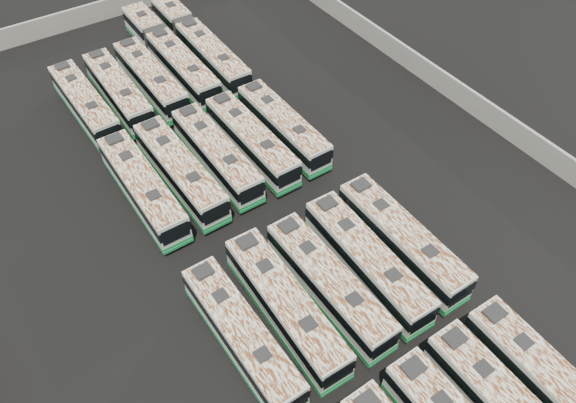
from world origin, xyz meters
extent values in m
plane|color=black|center=(0.00, 0.00, 0.00)|extent=(140.00, 140.00, 0.00)
cube|color=gray|center=(0.00, 36.30, 1.10)|extent=(45.20, 0.30, 2.20)
cube|color=gray|center=(22.30, 0.00, 1.10)|extent=(0.30, 73.20, 2.20)
cube|color=black|center=(-4.09, -15.40, 3.00)|extent=(1.20, 1.02, 0.24)
cube|color=black|center=(-0.71, -17.57, 3.03)|extent=(0.90, 0.90, 0.13)
cube|color=black|center=(-0.73, -15.32, 3.07)|extent=(1.23, 1.04, 0.24)
cylinder|color=black|center=(0.28, -16.44, 0.47)|extent=(0.27, 0.94, 0.94)
cube|color=black|center=(2.55, -17.53, 3.02)|extent=(0.89, 0.89, 0.13)
cube|color=black|center=(2.53, -15.29, 3.07)|extent=(1.22, 1.04, 0.24)
cylinder|color=black|center=(1.54, -16.41, 0.47)|extent=(0.27, 0.94, 0.93)
cylinder|color=black|center=(3.54, -16.40, 0.47)|extent=(0.27, 0.94, 0.93)
cube|color=beige|center=(5.72, -20.14, 1.62)|extent=(2.45, 11.27, 2.58)
cube|color=#16763D|center=(5.72, -20.14, 0.67)|extent=(2.50, 11.32, 0.39)
cube|color=black|center=(5.72, -20.14, 2.04)|extent=(2.51, 11.33, 0.86)
cube|color=beige|center=(5.72, -20.14, 2.93)|extent=(2.40, 11.04, 0.07)
cube|color=black|center=(5.74, -17.67, 3.03)|extent=(0.90, 0.90, 0.13)
cube|color=black|center=(5.76, -15.42, 3.07)|extent=(1.23, 1.04, 0.24)
cylinder|color=black|center=(4.75, -16.53, 0.47)|extent=(0.27, 0.94, 0.94)
cylinder|color=black|center=(6.75, -16.55, 0.47)|extent=(0.27, 0.94, 0.94)
cube|color=beige|center=(-7.34, -7.48, 1.58)|extent=(2.44, 11.00, 2.51)
cube|color=#16763D|center=(-7.34, -7.48, 0.66)|extent=(2.49, 11.05, 0.38)
cube|color=black|center=(-7.34, -7.48, 1.99)|extent=(2.50, 11.06, 0.84)
cube|color=beige|center=(-7.34, -7.48, 2.86)|extent=(2.39, 10.78, 0.06)
cube|color=black|center=(-7.31, -9.89, 2.95)|extent=(0.88, 0.88, 0.13)
cube|color=black|center=(-7.38, -5.07, 2.95)|extent=(0.88, 0.88, 0.13)
cube|color=black|center=(-7.41, -2.87, 3.00)|extent=(1.20, 1.02, 0.24)
cylinder|color=black|center=(-8.27, -11.00, 0.46)|extent=(0.27, 0.92, 0.91)
cylinder|color=black|center=(-6.31, -10.98, 0.46)|extent=(0.27, 0.92, 0.91)
cylinder|color=black|center=(-8.37, -3.98, 0.46)|extent=(0.27, 0.92, 0.91)
cylinder|color=black|center=(-6.41, -3.96, 0.46)|extent=(0.27, 0.92, 0.91)
cube|color=beige|center=(-3.98, -7.25, 1.64)|extent=(2.62, 11.49, 2.62)
cube|color=#16763D|center=(-3.98, -7.25, 0.69)|extent=(2.67, 11.54, 0.40)
cube|color=black|center=(-3.98, -7.25, 2.08)|extent=(2.69, 11.55, 0.88)
cube|color=black|center=(-4.10, -12.99, 1.95)|extent=(2.10, 0.10, 1.38)
cube|color=#16763D|center=(-4.10, -12.99, 0.50)|extent=(2.38, 0.15, 0.27)
cube|color=beige|center=(-3.98, -7.25, 2.98)|extent=(2.57, 11.26, 0.07)
cube|color=black|center=(-4.03, -9.77, 3.08)|extent=(0.92, 0.92, 0.13)
cube|color=black|center=(-3.92, -4.74, 3.08)|extent=(0.92, 0.92, 0.13)
cube|color=black|center=(-3.87, -2.45, 3.13)|extent=(1.26, 1.07, 0.25)
cylinder|color=black|center=(-5.07, -10.89, 0.48)|extent=(0.29, 0.96, 0.95)
cylinder|color=black|center=(-3.03, -10.94, 0.48)|extent=(0.29, 0.96, 0.95)
cylinder|color=black|center=(-4.92, -3.57, 0.48)|extent=(0.29, 0.96, 0.95)
cylinder|color=black|center=(-2.88, -3.62, 0.48)|extent=(0.29, 0.96, 0.95)
cube|color=beige|center=(-0.68, -7.46, 1.61)|extent=(2.51, 11.21, 2.56)
cube|color=#16763D|center=(-0.68, -7.46, 0.67)|extent=(2.56, 11.26, 0.39)
cube|color=black|center=(-0.68, -7.46, 2.03)|extent=(2.57, 11.27, 0.86)
cube|color=black|center=(-0.59, -13.06, 1.91)|extent=(2.05, 0.09, 1.35)
cube|color=#16763D|center=(-0.59, -13.06, 0.48)|extent=(2.33, 0.14, 0.26)
cube|color=beige|center=(-0.68, -7.46, 2.92)|extent=(2.46, 10.99, 0.07)
cube|color=black|center=(-0.64, -9.91, 3.01)|extent=(0.90, 0.90, 0.13)
cube|color=black|center=(-0.72, -5.00, 3.01)|extent=(0.90, 0.90, 0.13)
cube|color=black|center=(-0.75, -2.76, 3.05)|extent=(1.23, 1.04, 0.24)
cylinder|color=black|center=(-1.62, -11.05, 0.47)|extent=(0.28, 0.94, 0.93)
cylinder|color=black|center=(0.37, -11.02, 0.47)|extent=(0.28, 0.94, 0.93)
cylinder|color=black|center=(-1.73, -3.90, 0.47)|extent=(0.28, 0.94, 0.93)
cylinder|color=black|center=(0.26, -3.86, 0.47)|extent=(0.28, 0.94, 0.93)
cube|color=beige|center=(2.58, -7.37, 1.64)|extent=(2.60, 11.43, 2.61)
cube|color=#16763D|center=(2.58, -7.37, 0.68)|extent=(2.65, 11.49, 0.40)
cube|color=black|center=(2.58, -7.37, 2.07)|extent=(2.66, 11.50, 0.87)
cube|color=black|center=(2.46, -13.09, 1.95)|extent=(2.09, 0.10, 1.38)
cube|color=#16763D|center=(2.46, -13.09, 0.49)|extent=(2.37, 0.15, 0.27)
cube|color=beige|center=(2.58, -7.37, 2.97)|extent=(2.55, 11.21, 0.07)
cube|color=black|center=(2.53, -9.88, 3.07)|extent=(0.92, 0.92, 0.13)
cube|color=black|center=(2.63, -4.87, 3.07)|extent=(0.92, 0.92, 0.13)
cube|color=black|center=(2.67, -2.59, 3.11)|extent=(1.25, 1.07, 0.25)
cylinder|color=black|center=(1.49, -11.00, 0.47)|extent=(0.28, 0.95, 0.95)
cylinder|color=black|center=(3.52, -11.04, 0.47)|extent=(0.28, 0.95, 0.95)
cylinder|color=black|center=(1.64, -3.71, 0.47)|extent=(0.28, 0.95, 0.95)
cylinder|color=black|center=(3.67, -3.75, 0.47)|extent=(0.28, 0.95, 0.95)
cube|color=beige|center=(5.81, -7.29, 1.64)|extent=(2.38, 11.39, 2.61)
cube|color=#16763D|center=(5.81, -7.29, 0.68)|extent=(2.43, 11.44, 0.40)
cube|color=black|center=(5.81, -7.29, 2.07)|extent=(2.44, 11.45, 0.87)
cube|color=black|center=(5.81, -13.00, 1.95)|extent=(2.09, 0.06, 1.38)
cube|color=#16763D|center=(5.81, -13.00, 0.49)|extent=(2.37, 0.10, 0.27)
cube|color=beige|center=(5.81, -7.29, 2.97)|extent=(2.33, 11.16, 0.07)
cube|color=black|center=(5.81, -9.79, 3.07)|extent=(0.90, 0.90, 0.13)
cube|color=black|center=(5.81, -4.78, 3.07)|extent=(0.90, 0.90, 0.13)
cube|color=black|center=(5.81, -2.50, 3.11)|extent=(1.23, 1.04, 0.25)
cylinder|color=black|center=(4.80, -10.93, 0.47)|extent=(0.27, 0.95, 0.95)
cylinder|color=black|center=(6.83, -10.93, 0.47)|extent=(0.27, 0.95, 0.95)
cylinder|color=black|center=(4.80, -3.64, 0.47)|extent=(0.27, 0.95, 0.95)
cylinder|color=black|center=(6.83, -3.64, 0.47)|extent=(0.27, 0.95, 0.95)
cube|color=beige|center=(-7.26, 7.57, 1.65)|extent=(2.42, 11.47, 2.63)
cube|color=#16763D|center=(-7.26, 7.57, 0.69)|extent=(2.47, 11.52, 0.40)
cube|color=black|center=(-7.26, 7.57, 2.08)|extent=(2.48, 11.53, 0.88)
cube|color=black|center=(-7.25, 1.82, 1.96)|extent=(2.10, 0.07, 1.39)
cube|color=#16763D|center=(-7.25, 1.82, 0.50)|extent=(2.39, 0.11, 0.27)
cube|color=beige|center=(-7.26, 7.57, 2.99)|extent=(2.37, 11.24, 0.07)
cube|color=black|center=(-7.26, 5.05, 3.09)|extent=(0.91, 0.91, 0.13)
cube|color=black|center=(-7.27, 10.09, 3.09)|extent=(0.91, 0.91, 0.13)
cube|color=black|center=(-7.28, 12.39, 3.13)|extent=(1.24, 1.05, 0.25)
cylinder|color=black|center=(-8.27, 3.90, 0.48)|extent=(0.27, 0.96, 0.96)
cylinder|color=black|center=(-6.23, 3.91, 0.48)|extent=(0.27, 0.96, 0.96)
cylinder|color=black|center=(-8.30, 11.24, 0.48)|extent=(0.27, 0.96, 0.96)
cylinder|color=black|center=(-6.25, 11.24, 0.48)|extent=(0.27, 0.96, 0.96)
cube|color=beige|center=(-4.05, 7.64, 1.64)|extent=(2.60, 11.48, 2.62)
cube|color=#16763D|center=(-4.05, 7.64, 0.69)|extent=(2.65, 11.53, 0.40)
cube|color=black|center=(-4.05, 7.64, 2.08)|extent=(2.66, 11.54, 0.88)
cube|color=black|center=(-3.94, 1.90, 1.95)|extent=(2.10, 0.10, 1.38)
cube|color=#16763D|center=(-3.94, 1.90, 0.50)|extent=(2.38, 0.15, 0.27)
cube|color=beige|center=(-4.05, 7.64, 2.98)|extent=(2.55, 11.25, 0.07)
cube|color=black|center=(-4.00, 5.12, 3.08)|extent=(0.92, 0.92, 0.13)
cube|color=black|center=(-4.10, 10.16, 3.08)|extent=(0.92, 0.92, 0.13)
cube|color=black|center=(-4.14, 12.44, 3.13)|extent=(1.26, 1.07, 0.25)
cylinder|color=black|center=(-5.00, 3.96, 0.48)|extent=(0.29, 0.96, 0.95)
cylinder|color=black|center=(-2.96, 4.00, 0.48)|extent=(0.29, 0.96, 0.95)
cylinder|color=black|center=(-5.14, 11.28, 0.48)|extent=(0.29, 0.96, 0.95)
cylinder|color=black|center=(-3.10, 11.32, 0.48)|extent=(0.29, 0.96, 0.95)
cube|color=beige|center=(-0.73, 7.79, 1.60)|extent=(2.32, 11.13, 2.55)
cube|color=#16763D|center=(-0.73, 7.79, 0.67)|extent=(2.37, 11.18, 0.39)
cube|color=black|center=(-0.73, 7.79, 2.02)|extent=(2.38, 11.19, 0.85)
cube|color=black|center=(-0.73, 2.20, 1.90)|extent=(2.04, 0.06, 1.34)
cube|color=#16763D|center=(-0.73, 2.20, 0.48)|extent=(2.32, 0.10, 0.26)
cube|color=beige|center=(-0.73, 7.79, 2.90)|extent=(2.28, 10.91, 0.06)
cube|color=black|center=(-0.73, 5.34, 3.00)|extent=(0.88, 0.88, 0.13)
cube|color=black|center=(-0.73, 10.24, 3.00)|extent=(0.88, 0.88, 0.13)
cube|color=black|center=(-0.73, 12.46, 3.04)|extent=(1.21, 1.02, 0.24)
cylinder|color=black|center=(-1.73, 4.23, 0.46)|extent=(0.26, 0.93, 0.93)
cylinder|color=black|center=(0.26, 4.23, 0.46)|extent=(0.26, 0.93, 0.93)
cylinder|color=black|center=(-1.72, 11.35, 0.46)|extent=(0.26, 0.93, 0.93)
cylinder|color=black|center=(0.26, 11.35, 0.46)|extent=(0.26, 0.93, 0.93)
cube|color=beige|center=(2.53, 7.67, 1.61)|extent=(2.45, 11.19, 2.56)
cube|color=#16763D|center=(2.53, 7.67, 0.67)|extent=(2.50, 11.24, 0.39)
cube|color=black|center=(2.53, 7.67, 2.03)|extent=(2.51, 11.25, 0.86)
cube|color=black|center=(2.59, 2.06, 1.91)|extent=(2.05, 0.08, 1.35)
cube|color=#16763D|center=(2.59, 2.06, 0.48)|extent=(2.33, 0.13, 0.26)
cube|color=beige|center=(2.53, 7.67, 2.91)|extent=(2.40, 10.97, 0.07)
cube|color=black|center=(2.55, 5.21, 3.01)|extent=(0.89, 0.89, 0.13)
cube|color=black|center=(2.50, 10.13, 3.01)|extent=(0.89, 0.89, 0.13)
cube|color=black|center=(2.47, 12.36, 3.05)|extent=(1.22, 1.04, 0.24)
cylinder|color=black|center=(1.57, 4.08, 0.47)|extent=(0.27, 0.93, 0.93)
cylinder|color=black|center=(3.56, 4.11, 0.47)|extent=(0.27, 0.93, 0.93)
cylinder|color=black|center=(1.49, 11.23, 0.47)|extent=(0.27, 0.93, 0.93)
cylinder|color=black|center=(3.48, 11.25, 0.47)|extent=(0.27, 0.93, 0.93)
cube|color=beige|center=(5.73, 7.78, 1.58)|extent=(2.36, 11.01, 2.52)
cube|color=#16763D|center=(5.73, 7.78, 0.66)|extent=(2.41, 11.06, 0.38)
cube|color=black|center=(5.73, 7.78, 2.00)|extent=(2.42, 11.07, 0.84)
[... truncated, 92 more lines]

